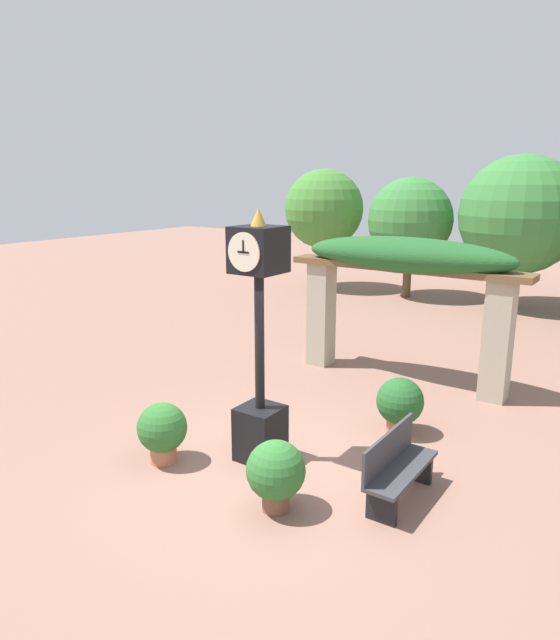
# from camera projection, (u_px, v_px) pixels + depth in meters

# --- Properties ---
(ground_plane) EXTENTS (60.00, 60.00, 0.00)m
(ground_plane) POSITION_uv_depth(u_px,v_px,m) (268.00, 472.00, 7.95)
(ground_plane) COLOR #8E6656
(pedestal_clock) EXTENTS (0.62, 0.67, 3.60)m
(pedestal_clock) POSITION_uv_depth(u_px,v_px,m) (260.00, 347.00, 7.92)
(pedestal_clock) COLOR black
(pedestal_clock) RESTS_ON ground
(pergola) EXTENTS (4.77, 1.07, 2.89)m
(pergola) POSITION_uv_depth(u_px,v_px,m) (404.00, 272.00, 11.04)
(pergola) COLOR #A89E89
(pergola) RESTS_ON ground
(potted_plant_near_left) EXTENTS (0.73, 0.73, 0.90)m
(potted_plant_near_left) POSITION_uv_depth(u_px,v_px,m) (276.00, 472.00, 6.92)
(potted_plant_near_left) COLOR brown
(potted_plant_near_left) RESTS_ON ground
(potted_plant_near_right) EXTENTS (0.71, 0.71, 0.89)m
(potted_plant_near_right) POSITION_uv_depth(u_px,v_px,m) (162.00, 430.00, 8.11)
(potted_plant_near_right) COLOR #B26B4C
(potted_plant_near_right) RESTS_ON ground
(potted_plant_far_left) EXTENTS (0.75, 0.75, 0.92)m
(potted_plant_far_left) POSITION_uv_depth(u_px,v_px,m) (400.00, 403.00, 9.03)
(potted_plant_far_left) COLOR #B26B4C
(potted_plant_far_left) RESTS_ON ground
(park_bench) EXTENTS (0.42, 1.44, 0.89)m
(park_bench) POSITION_uv_depth(u_px,v_px,m) (397.00, 468.00, 7.18)
(park_bench) COLOR #38383D
(park_bench) RESTS_ON ground
(tree_line) EXTENTS (15.74, 4.33, 5.40)m
(tree_line) POSITION_uv_depth(u_px,v_px,m) (548.00, 211.00, 16.86)
(tree_line) COLOR brown
(tree_line) RESTS_ON ground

